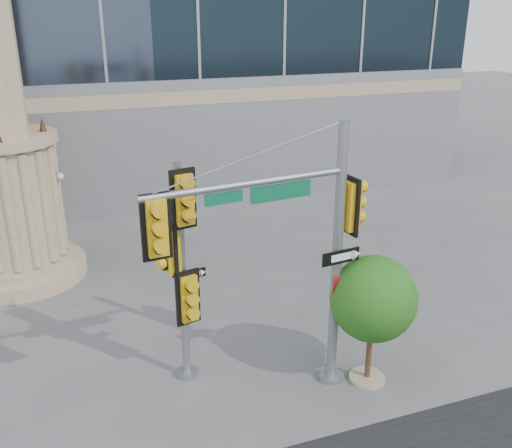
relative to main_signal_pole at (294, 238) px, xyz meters
name	(u,v)px	position (x,y,z in m)	size (l,w,h in m)	color
ground	(273,388)	(-0.34, 0.27, -4.12)	(120.00, 120.00, 0.00)	#545456
main_signal_pole	(294,238)	(0.00, 0.00, 0.00)	(5.16, 1.04, 6.65)	slate
secondary_signal_pole	(181,260)	(-2.27, 1.41, -0.79)	(1.04, 0.75, 5.68)	slate
street_tree	(374,301)	(2.10, -0.19, -1.89)	(2.18, 2.13, 3.40)	#9E846B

